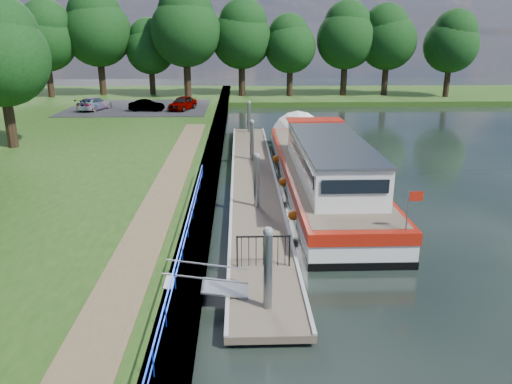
{
  "coord_description": "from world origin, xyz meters",
  "views": [
    {
      "loc": [
        -0.78,
        -13.45,
        8.14
      ],
      "look_at": [
        -0.07,
        7.53,
        1.4
      ],
      "focal_mm": 35.0,
      "sensor_mm": 36.0,
      "label": 1
    }
  ],
  "objects_px": {
    "barge": "(319,167)",
    "car_a": "(183,103)",
    "car_b": "(147,105)",
    "car_c": "(94,103)",
    "pontoon": "(254,183)"
  },
  "relations": [
    {
      "from": "barge",
      "to": "car_a",
      "type": "height_order",
      "value": "barge"
    },
    {
      "from": "car_a",
      "to": "car_c",
      "type": "bearing_deg",
      "value": -161.63
    },
    {
      "from": "car_b",
      "to": "barge",
      "type": "bearing_deg",
      "value": -145.47
    },
    {
      "from": "barge",
      "to": "car_c",
      "type": "distance_m",
      "value": 29.91
    },
    {
      "from": "car_b",
      "to": "car_a",
      "type": "bearing_deg",
      "value": -76.02
    },
    {
      "from": "pontoon",
      "to": "barge",
      "type": "xyz_separation_m",
      "value": [
        3.6,
        -0.06,
        0.9
      ]
    },
    {
      "from": "pontoon",
      "to": "car_c",
      "type": "xyz_separation_m",
      "value": [
        -15.02,
        23.34,
        1.28
      ]
    },
    {
      "from": "pontoon",
      "to": "car_b",
      "type": "distance_m",
      "value": 24.47
    },
    {
      "from": "pontoon",
      "to": "car_c",
      "type": "distance_m",
      "value": 27.79
    },
    {
      "from": "car_a",
      "to": "car_c",
      "type": "xyz_separation_m",
      "value": [
        -8.69,
        0.32,
        -0.04
      ]
    },
    {
      "from": "barge",
      "to": "car_c",
      "type": "relative_size",
      "value": 4.88
    },
    {
      "from": "pontoon",
      "to": "car_b",
      "type": "relative_size",
      "value": 9.03
    },
    {
      "from": "pontoon",
      "to": "barge",
      "type": "distance_m",
      "value": 3.71
    },
    {
      "from": "pontoon",
      "to": "barge",
      "type": "relative_size",
      "value": 1.42
    },
    {
      "from": "car_c",
      "to": "pontoon",
      "type": "bearing_deg",
      "value": 139.59
    }
  ]
}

